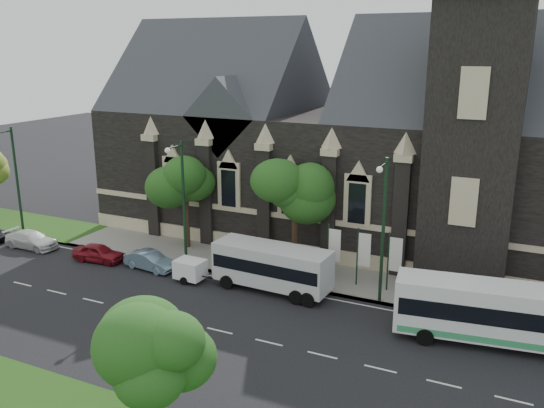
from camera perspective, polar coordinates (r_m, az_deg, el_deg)
The scene contains 18 objects.
ground at distance 33.65m, azimuth -9.76°, elevation -11.39°, with size 160.00×160.00×0.00m, color black.
sidewalk at distance 41.03m, azimuth -2.17°, elevation -5.99°, with size 80.00×5.00×0.15m, color gray.
museum at distance 45.45m, azimuth 8.97°, elevation 6.54°, with size 40.00×17.70×29.90m.
tree_park_east at distance 21.62m, azimuth -10.94°, elevation -13.77°, with size 3.40×3.40×6.28m.
tree_walk_right at distance 39.04m, azimuth 2.76°, elevation 1.73°, with size 4.08×4.08×7.80m.
tree_walk_left at distance 43.21m, azimuth -8.36°, elevation 2.82°, with size 3.91×3.91×7.64m.
street_lamp_near at distance 33.87m, azimuth 11.03°, elevation -1.94°, with size 0.36×1.88×9.00m.
street_lamp_mid at distance 39.47m, azimuth -9.02°, elevation 0.65°, with size 0.36×1.88×9.00m.
street_lamp_far at distance 50.07m, azimuth -24.40°, elevation 2.60°, with size 0.36×1.88×9.00m.
banner_flag_left at distance 37.46m, azimuth 6.04°, elevation -4.43°, with size 0.90×0.10×4.00m.
banner_flag_center at distance 36.90m, azimuth 8.98°, elevation -4.85°, with size 0.90×0.10×4.00m.
banner_flag_right at distance 36.44m, azimuth 12.01°, elevation -5.27°, with size 0.90×0.10×4.00m.
tour_coach at distance 32.18m, azimuth 22.54°, elevation -10.17°, with size 11.51×3.88×3.30m.
shuttle_bus at distance 36.32m, azimuth 0.03°, elevation -6.14°, with size 7.72×2.98×2.94m.
box_trailer at distance 38.38m, azimuth -8.20°, elevation -6.48°, with size 2.78×1.64×1.47m.
sedan at distance 40.89m, azimuth -12.11°, elevation -5.57°, with size 1.36×3.90×1.28m, color #6F8BA0.
car_far_red at distance 43.31m, azimuth -16.99°, elevation -4.69°, with size 1.53×3.81×1.30m, color maroon.
car_far_white at distance 47.94m, azimuth -22.96°, elevation -3.31°, with size 1.82×4.48×1.30m, color silver.
Camera 1 is at (17.66, -24.35, 15.08)m, focal length 37.59 mm.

